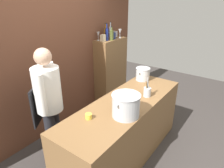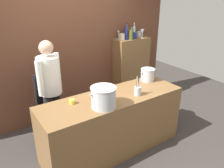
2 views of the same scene
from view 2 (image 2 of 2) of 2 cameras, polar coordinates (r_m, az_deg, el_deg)
name	(u,v)px [view 2 (image 2 of 2)]	position (r m, az deg, el deg)	size (l,w,h in m)	color
ground_plane	(113,148)	(3.70, 0.16, -15.89)	(8.00, 8.00, 0.00)	#383330
brick_back_panel	(69,39)	(4.20, -10.88, 11.24)	(4.40, 0.10, 3.00)	brown
prep_counter	(113,124)	(3.44, 0.16, -10.03)	(2.16, 0.70, 0.90)	brown
bar_cabinet	(131,70)	(4.89, 4.86, 3.48)	(0.76, 0.32, 1.40)	brown
chef	(50,85)	(3.56, -15.48, -0.36)	(0.46, 0.42, 1.66)	black
stockpot_large	(103,97)	(2.89, -2.18, -3.39)	(0.40, 0.34, 0.28)	#B7BABF
stockpot_small	(148,75)	(3.80, 9.06, 2.36)	(0.30, 0.24, 0.21)	#B7BABF
utensil_crock	(138,90)	(3.26, 6.56, -1.65)	(0.10, 0.10, 0.30)	#B7BABF
butter_jar	(72,102)	(3.06, -10.19, -4.44)	(0.08, 0.08, 0.06)	yellow
wine_bottle_clear	(134,31)	(4.83, 5.61, 13.22)	(0.06, 0.06, 0.31)	silver
wine_bottle_amber	(127,33)	(4.67, 3.81, 12.95)	(0.07, 0.07, 0.31)	#8C5919
wine_bottle_olive	(131,35)	(4.55, 4.94, 12.44)	(0.07, 0.07, 0.26)	#475123
wine_bottle_cobalt	(126,33)	(4.53, 3.68, 12.72)	(0.06, 0.06, 0.33)	navy
wine_glass_wide	(142,32)	(4.73, 7.76, 13.01)	(0.07, 0.07, 0.18)	silver
wine_glass_tall	(118,33)	(4.60, 1.67, 12.80)	(0.07, 0.07, 0.17)	silver
spice_tin_silver	(139,34)	(4.87, 6.88, 12.54)	(0.07, 0.07, 0.12)	#B2B2B7
spice_tin_navy	(134,36)	(4.66, 5.60, 12.19)	(0.08, 0.08, 0.13)	navy
spice_tin_cream	(122,37)	(4.50, 2.50, 11.91)	(0.08, 0.08, 0.13)	beige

